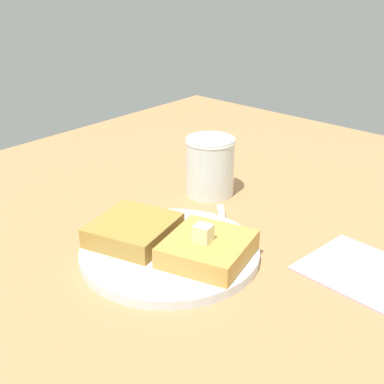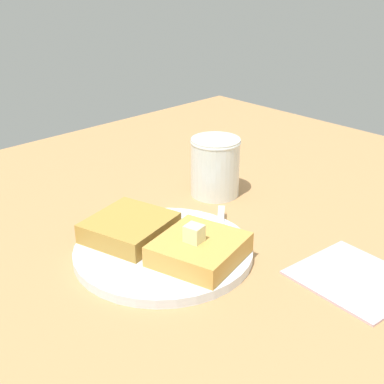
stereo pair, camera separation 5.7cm
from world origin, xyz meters
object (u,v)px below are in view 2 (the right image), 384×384
(plate, at_px, (163,251))
(syrup_jar, at_px, (215,168))
(napkin, at_px, (355,279))
(fork, at_px, (220,237))

(plate, bearing_deg, syrup_jar, -64.69)
(syrup_jar, bearing_deg, plate, 115.31)
(syrup_jar, xyz_separation_m, napkin, (-0.28, 0.06, -0.04))
(fork, xyz_separation_m, napkin, (-0.16, -0.06, -0.01))
(napkin, bearing_deg, syrup_jar, -11.22)
(plate, height_order, fork, fork)
(napkin, bearing_deg, fork, 20.01)
(fork, bearing_deg, napkin, -159.99)
(plate, relative_size, fork, 1.73)
(plate, bearing_deg, napkin, -147.42)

